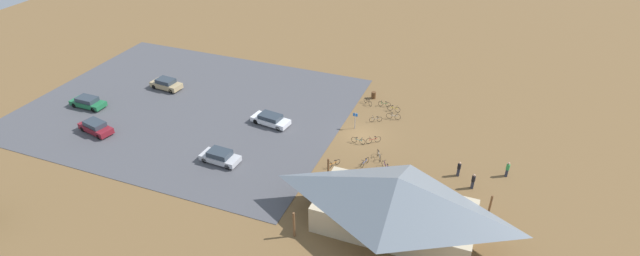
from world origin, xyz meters
TOP-DOWN VIEW (x-y plane):
  - ground at (0.00, 0.00)m, footprint 160.00×160.00m
  - parking_lot_asphalt at (22.86, 1.46)m, footprint 39.96×31.43m
  - bike_pavilion at (-7.02, 13.56)m, footprint 15.98×8.84m
  - trash_bin at (1.31, -9.35)m, footprint 0.60×0.60m
  - lot_sign at (1.30, -1.16)m, footprint 0.56×0.08m
  - bicycle_white_lone_east at (-0.60, -3.58)m, footprint 1.43×0.82m
  - bicycle_teal_back_row at (-0.04, 1.73)m, footprint 1.71×0.48m
  - bicycle_green_near_porch at (-0.60, -7.70)m, footprint 1.62×0.48m
  - bicycle_red_mid_cluster at (-1.61, 1.04)m, footprint 1.48×1.18m
  - bicycle_orange_lone_west at (1.06, 6.89)m, footprint 0.91×1.52m
  - bicycle_black_yard_front at (1.53, -7.45)m, footprint 1.41×1.12m
  - bicycle_silver_trailside at (-2.47, -5.00)m, footprint 1.80×0.48m
  - bicycle_purple_front_row at (-4.27, 5.44)m, footprint 1.33×1.23m
  - bicycle_blue_yard_right at (-1.95, 5.49)m, footprint 0.55×1.65m
  - bicycle_yellow_edge_north at (-2.04, -6.86)m, footprint 1.75×0.48m
  - bicycle_white_edge_south at (-3.01, 3.72)m, footprint 0.87×1.63m
  - car_maroon_second_row at (29.37, 10.70)m, footprint 4.72×2.64m
  - car_green_far_end at (34.77, 6.25)m, footprint 4.59×1.89m
  - car_white_inner_stall at (11.07, 1.61)m, footprint 4.94×2.50m
  - car_silver_back_corner at (12.67, 10.56)m, footprint 4.33×2.08m
  - car_tan_mid_lot at (28.53, -1.64)m, footprint 4.45×2.23m
  - visitor_by_pavilion at (-11.43, 3.74)m, footprint 0.36×0.36m
  - visitor_at_bikes at (-13.01, 5.31)m, footprint 0.36×0.36m
  - visitor_crossing_yard at (-16.08, 2.01)m, footprint 0.36×0.36m

SIDE VIEW (x-z plane):
  - ground at x=0.00m, z-range 0.00..0.00m
  - parking_lot_asphalt at x=22.86m, z-range 0.00..0.05m
  - bicycle_orange_lone_west at x=1.06m, z-range -0.02..0.72m
  - bicycle_white_lone_east at x=-0.60m, z-range -0.06..0.76m
  - bicycle_green_near_porch at x=-0.60m, z-range -0.05..0.75m
  - bicycle_teal_back_row at x=-0.04m, z-range -0.02..0.77m
  - bicycle_blue_yard_right at x=-1.95m, z-range -0.06..0.81m
  - bicycle_black_yard_front at x=1.53m, z-range -0.02..0.78m
  - bicycle_white_edge_south at x=-3.01m, z-range -0.03..0.82m
  - bicycle_yellow_edge_north at x=-2.04m, z-range -0.06..0.85m
  - bicycle_silver_trailside at x=-2.47m, z-range -0.03..0.82m
  - bicycle_purple_front_row at x=-4.27m, z-range -0.06..0.86m
  - bicycle_red_mid_cluster at x=-1.61m, z-range -0.03..0.83m
  - trash_bin at x=1.31m, z-range 0.00..0.90m
  - car_white_inner_stall at x=11.07m, z-range 0.05..1.35m
  - car_green_far_end at x=34.77m, z-range 0.05..1.41m
  - car_silver_back_corner at x=12.67m, z-range 0.04..1.42m
  - car_tan_mid_lot at x=28.53m, z-range 0.04..1.49m
  - car_maroon_second_row at x=29.37m, z-range 0.04..1.50m
  - visitor_crossing_yard at x=-16.08m, z-range 0.04..1.75m
  - visitor_by_pavilion at x=-11.43m, z-range 0.04..1.76m
  - visitor_at_bikes at x=-13.01m, z-range 0.04..1.77m
  - lot_sign at x=1.30m, z-range 0.31..2.51m
  - bike_pavilion at x=-7.02m, z-range 0.30..5.86m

